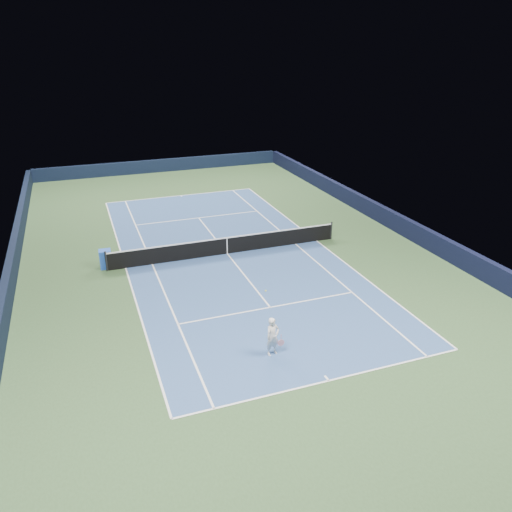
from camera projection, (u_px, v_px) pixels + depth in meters
name	position (u px, v px, depth m)	size (l,w,h in m)	color
ground	(227.00, 254.00, 27.46)	(40.00, 40.00, 0.00)	#2E4A28
wall_far	(161.00, 166.00, 44.30)	(22.00, 0.35, 1.10)	black
wall_right	(395.00, 222.00, 30.67)	(0.35, 40.00, 1.10)	black
wall_left	(10.00, 274.00, 23.81)	(0.35, 40.00, 1.10)	black
court_surface	(227.00, 254.00, 27.46)	(10.97, 23.77, 0.01)	#2D4C80
baseline_far	(181.00, 195.00, 37.68)	(10.97, 0.08, 0.00)	white
baseline_near	(329.00, 381.00, 17.23)	(10.97, 0.08, 0.00)	white
sideline_doubles_right	(317.00, 241.00, 29.19)	(0.08, 23.77, 0.00)	white
sideline_doubles_left	(126.00, 268.00, 25.72)	(0.08, 23.77, 0.00)	white
sideline_singles_right	(295.00, 244.00, 28.76)	(0.08, 23.77, 0.00)	white
sideline_singles_left	(152.00, 264.00, 26.15)	(0.08, 23.77, 0.00)	white
service_line_far	(199.00, 218.00, 32.96)	(8.23, 0.08, 0.00)	white
service_line_near	(270.00, 307.00, 21.95)	(8.23, 0.08, 0.00)	white
center_service_line	(227.00, 254.00, 27.45)	(0.08, 12.80, 0.00)	white
center_mark_far	(181.00, 196.00, 37.55)	(0.08, 0.30, 0.00)	white
center_mark_near	(327.00, 378.00, 17.36)	(0.08, 0.30, 0.00)	white
tennis_net	(227.00, 245.00, 27.26)	(12.90, 0.10, 1.07)	black
sponsor_cube	(106.00, 259.00, 25.59)	(0.65, 0.57, 0.98)	blue
tennis_player	(273.00, 337.00, 18.39)	(0.77, 1.28, 2.20)	white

